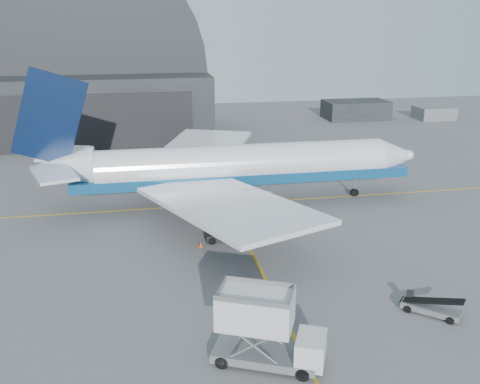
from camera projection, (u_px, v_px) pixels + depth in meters
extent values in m
plane|color=#565659|center=(264.00, 278.00, 47.09)|extent=(200.00, 200.00, 0.00)
cube|color=#CB9513|center=(227.00, 204.00, 65.76)|extent=(80.00, 0.25, 0.02)
cube|color=#CB9513|center=(270.00, 289.00, 45.22)|extent=(0.25, 40.00, 0.02)
cube|color=black|center=(75.00, 104.00, 102.01)|extent=(50.00, 28.00, 12.00)
cube|color=black|center=(67.00, 123.00, 89.16)|extent=(42.00, 0.40, 9.50)
cube|color=black|center=(355.00, 118.00, 121.02)|extent=(14.00, 8.00, 4.00)
cube|color=slate|center=(433.00, 119.00, 120.29)|extent=(8.00, 6.00, 2.80)
cylinder|color=white|center=(244.00, 163.00, 64.58)|extent=(34.89, 4.65, 4.65)
cone|color=white|center=(394.00, 156.00, 68.04)|extent=(4.26, 4.65, 4.65)
sphere|color=white|center=(408.00, 155.00, 68.38)|extent=(1.36, 1.36, 1.36)
cone|color=white|center=(64.00, 167.00, 60.71)|extent=(6.78, 4.65, 4.65)
cube|color=black|center=(386.00, 152.00, 67.65)|extent=(2.52, 2.13, 0.68)
cube|color=navy|center=(244.00, 175.00, 65.04)|extent=(40.70, 4.70, 1.16)
cube|color=white|center=(228.00, 205.00, 53.34)|extent=(17.87, 23.76, 1.41)
cube|color=white|center=(201.00, 150.00, 75.05)|extent=(17.87, 23.76, 1.41)
cube|color=white|center=(54.00, 173.00, 56.37)|extent=(5.93, 8.11, 0.34)
cube|color=white|center=(64.00, 153.00, 64.52)|extent=(5.93, 8.11, 0.34)
cube|color=#061432|center=(50.00, 118.00, 58.76)|extent=(8.99, 0.48, 11.16)
cylinder|color=gray|center=(249.00, 205.00, 57.95)|extent=(5.04, 2.62, 2.62)
cylinder|color=gray|center=(226.00, 167.00, 72.43)|extent=(5.04, 2.62, 2.62)
cylinder|color=#A5A5AA|center=(355.00, 186.00, 68.29)|extent=(0.27, 0.27, 2.71)
cylinder|color=black|center=(354.00, 193.00, 68.58)|extent=(1.07, 0.34, 1.07)
cylinder|color=black|center=(232.00, 208.00, 62.74)|extent=(1.26, 0.44, 1.26)
cylinder|color=black|center=(224.00, 192.00, 68.53)|extent=(1.26, 0.44, 1.26)
cube|color=slate|center=(265.00, 355.00, 35.34)|extent=(7.41, 5.34, 0.57)
cube|color=silver|center=(311.00, 349.00, 34.39)|extent=(2.76, 3.16, 1.84)
cube|color=black|center=(325.00, 347.00, 34.11)|extent=(0.98, 2.02, 1.03)
cube|color=silver|center=(255.00, 310.00, 34.48)|extent=(5.57, 4.60, 2.29)
cylinder|color=black|center=(303.00, 374.00, 33.70)|extent=(0.98, 0.69, 0.92)
cylinder|color=black|center=(307.00, 352.00, 35.92)|extent=(0.98, 0.69, 0.92)
cylinder|color=black|center=(222.00, 362.00, 34.87)|extent=(0.98, 0.69, 0.92)
cylinder|color=black|center=(231.00, 341.00, 37.10)|extent=(0.98, 0.69, 0.92)
cube|color=black|center=(222.00, 235.00, 55.00)|extent=(3.56, 2.04, 0.79)
cube|color=silver|center=(227.00, 229.00, 54.90)|extent=(1.28, 1.61, 0.79)
cylinder|color=black|center=(236.00, 239.00, 54.49)|extent=(0.80, 0.33, 0.79)
cylinder|color=black|center=(232.00, 232.00, 56.11)|extent=(0.80, 0.33, 0.79)
cylinder|color=black|center=(212.00, 241.00, 53.98)|extent=(0.80, 0.33, 0.79)
cylinder|color=black|center=(209.00, 234.00, 55.60)|extent=(0.80, 0.33, 0.79)
cube|color=slate|center=(261.00, 320.00, 39.66)|extent=(5.07, 3.23, 0.49)
cube|color=black|center=(261.00, 311.00, 39.42)|extent=(5.16, 2.83, 1.39)
cube|color=black|center=(235.00, 317.00, 39.00)|extent=(0.66, 0.60, 0.65)
cylinder|color=black|center=(286.00, 320.00, 39.96)|extent=(0.71, 0.49, 0.65)
cylinder|color=black|center=(275.00, 311.00, 41.19)|extent=(0.71, 0.49, 0.65)
cylinder|color=black|center=(247.00, 334.00, 38.22)|extent=(0.71, 0.49, 0.65)
cylinder|color=black|center=(236.00, 324.00, 39.46)|extent=(0.71, 0.49, 0.65)
cube|color=slate|center=(431.00, 309.00, 41.26)|extent=(4.22, 4.03, 0.45)
cube|color=black|center=(432.00, 301.00, 41.04)|extent=(4.10, 3.86, 1.27)
cube|color=black|center=(410.00, 294.00, 42.43)|extent=(0.63, 0.63, 0.59)
cylinder|color=black|center=(450.00, 320.00, 39.95)|extent=(0.61, 0.58, 0.59)
cylinder|color=black|center=(454.00, 312.00, 41.08)|extent=(0.61, 0.58, 0.59)
cylinder|color=black|center=(408.00, 309.00, 41.53)|extent=(0.61, 0.58, 0.59)
cylinder|color=black|center=(412.00, 301.00, 42.65)|extent=(0.61, 0.58, 0.59)
cube|color=#DC4806|center=(201.00, 247.00, 53.42)|extent=(0.39, 0.39, 0.03)
cone|color=#DC4806|center=(201.00, 244.00, 53.33)|extent=(0.39, 0.39, 0.56)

